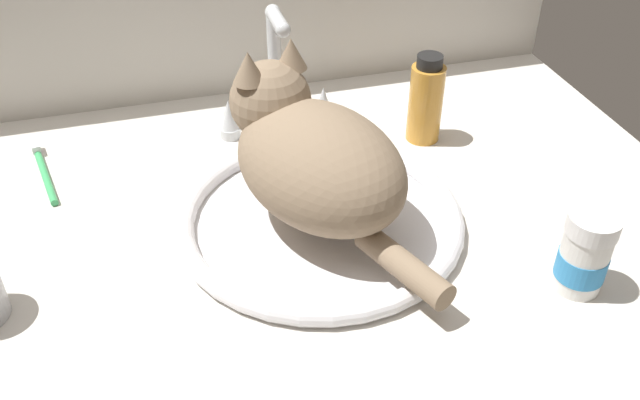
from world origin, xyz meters
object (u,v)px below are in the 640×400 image
amber_bottle (426,101)px  faucet (277,88)px  toothbrush (44,171)px  cat (310,154)px  pill_bottle (584,255)px  sink_basin (320,219)px

amber_bottle → faucet: bearing=159.6°
amber_bottle → toothbrush: (-54.89, 5.33, -5.75)cm
cat → pill_bottle: 33.31cm
sink_basin → faucet: size_ratio=1.82×
sink_basin → amber_bottle: size_ratio=2.69×
sink_basin → cat: 9.04cm
pill_bottle → cat: bearing=142.0°
cat → amber_bottle: size_ratio=2.63×
pill_bottle → toothbrush: bearing=146.2°
sink_basin → toothbrush: 40.41cm
sink_basin → faucet: faucet is taller
pill_bottle → toothbrush: 71.74cm
pill_bottle → amber_bottle: 34.85cm
sink_basin → toothbrush: bearing=148.1°
faucet → toothbrush: (-34.31, -2.33, -6.84)cm
sink_basin → toothbrush: sink_basin is taller
faucet → pill_bottle: faucet is taller
sink_basin → pill_bottle: pill_bottle is taller
cat → toothbrush: bearing=149.8°
faucet → pill_bottle: 49.21cm
amber_bottle → toothbrush: amber_bottle is taller
sink_basin → pill_bottle: 31.48cm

